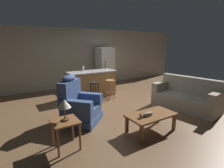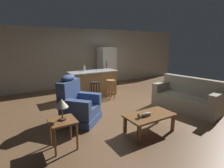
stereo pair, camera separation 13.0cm
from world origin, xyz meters
The scene contains 13 objects.
ground_plane centered at (0.00, 0.00, 0.00)m, with size 12.00×12.00×0.00m.
back_wall centered at (0.00, 3.12, 1.30)m, with size 12.00×0.05×2.60m.
coffee_table centered at (-0.12, -1.86, 0.36)m, with size 1.10×0.60×0.42m.
fish_figurine centered at (-0.29, -1.90, 0.46)m, with size 0.34×0.10×0.10m.
couch centered at (1.87, -1.36, 0.34)m, with size 1.13×2.01×0.94m.
recliner_near_lamp centered at (-1.29, -0.51, 0.42)m, with size 1.19×1.19×1.20m.
end_table centered at (-1.93, -1.47, 0.46)m, with size 0.48×0.48×0.56m.
table_lamp centered at (-1.92, -1.46, 0.87)m, with size 0.24×0.24×0.41m.
kitchen_island centered at (0.00, 1.35, 0.48)m, with size 1.80×0.70×0.95m.
bar_stool_left centered at (-0.22, 0.72, 0.47)m, with size 0.32×0.32×0.68m.
bar_stool_right centered at (0.40, 0.72, 0.47)m, with size 0.32×0.32×0.68m.
refrigerator centered at (1.25, 2.55, 0.88)m, with size 0.70×0.69×1.76m.
bottle_tall_green centered at (-0.25, 1.55, 1.04)m, with size 0.08×0.08×0.24m.
Camera 2 is at (-2.67, -4.52, 1.95)m, focal length 28.00 mm.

